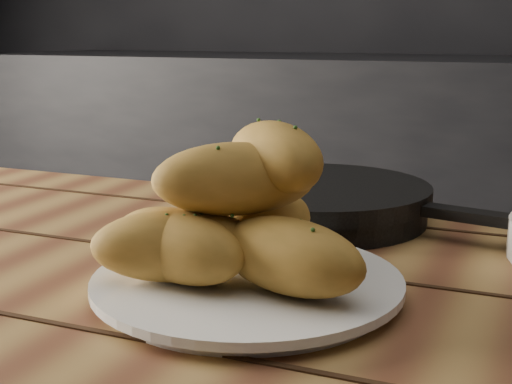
# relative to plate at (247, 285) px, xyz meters

# --- Properties ---
(counter) EXTENTS (2.80, 0.60, 0.90)m
(counter) POSITION_rel_plate_xyz_m (-0.12, 1.63, -0.31)
(counter) COLOR black
(counter) RESTS_ON ground
(plate) EXTENTS (0.28, 0.28, 0.02)m
(plate) POSITION_rel_plate_xyz_m (0.00, 0.00, 0.00)
(plate) COLOR white
(plate) RESTS_ON table
(bread_rolls) EXTENTS (0.26, 0.22, 0.13)m
(bread_rolls) POSITION_rel_plate_xyz_m (-0.01, -0.00, 0.06)
(bread_rolls) COLOR #AF7D30
(bread_rolls) RESTS_ON plate
(skillet) EXTENTS (0.41, 0.28, 0.05)m
(skillet) POSITION_rel_plate_xyz_m (-0.02, 0.27, 0.01)
(skillet) COLOR black
(skillet) RESTS_ON table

